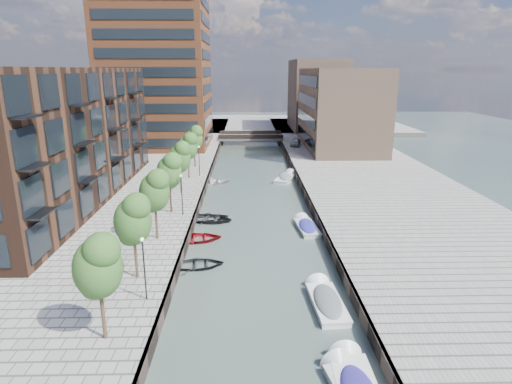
{
  "coord_description": "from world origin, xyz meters",
  "views": [
    {
      "loc": [
        -0.9,
        -16.0,
        14.82
      ],
      "look_at": [
        0.0,
        23.39,
        3.5
      ],
      "focal_mm": 30.0,
      "sensor_mm": 36.0,
      "label": 1
    }
  ],
  "objects_px": {
    "tree_3": "(169,170)",
    "motorboat_3": "(306,227)",
    "car": "(296,142)",
    "sloop_0": "(198,267)",
    "motorboat_1": "(325,300)",
    "sloop_4": "(210,220)",
    "tree_1": "(133,218)",
    "motorboat_2": "(355,384)",
    "bridge": "(251,137)",
    "sloop_1": "(209,221)",
    "tree_5": "(188,146)",
    "tree_2": "(154,190)",
    "sloop_3": "(213,184)",
    "tree_4": "(180,156)",
    "tree_6": "(194,137)",
    "sloop_2": "(197,241)",
    "motorboat_4": "(286,178)",
    "tree_0": "(97,264)"
  },
  "relations": [
    {
      "from": "sloop_3",
      "to": "sloop_4",
      "type": "bearing_deg",
      "value": 164.01
    },
    {
      "from": "sloop_4",
      "to": "sloop_3",
      "type": "bearing_deg",
      "value": -13.08
    },
    {
      "from": "bridge",
      "to": "sloop_3",
      "type": "relative_size",
      "value": 2.67
    },
    {
      "from": "tree_4",
      "to": "motorboat_1",
      "type": "distance_m",
      "value": 26.86
    },
    {
      "from": "motorboat_3",
      "to": "tree_5",
      "type": "bearing_deg",
      "value": 129.21
    },
    {
      "from": "tree_5",
      "to": "sloop_3",
      "type": "relative_size",
      "value": 1.22
    },
    {
      "from": "tree_5",
      "to": "motorboat_2",
      "type": "distance_m",
      "value": 40.2
    },
    {
      "from": "tree_3",
      "to": "sloop_2",
      "type": "bearing_deg",
      "value": -59.12
    },
    {
      "from": "tree_0",
      "to": "sloop_0",
      "type": "distance_m",
      "value": 12.38
    },
    {
      "from": "sloop_3",
      "to": "tree_3",
      "type": "bearing_deg",
      "value": 149.14
    },
    {
      "from": "tree_2",
      "to": "motorboat_4",
      "type": "height_order",
      "value": "tree_2"
    },
    {
      "from": "tree_3",
      "to": "motorboat_3",
      "type": "relative_size",
      "value": 1.17
    },
    {
      "from": "bridge",
      "to": "sloop_2",
      "type": "xyz_separation_m",
      "value": [
        -5.4,
        -52.18,
        -1.39
      ]
    },
    {
      "from": "tree_3",
      "to": "sloop_2",
      "type": "xyz_separation_m",
      "value": [
        3.1,
        -5.18,
        -5.31
      ]
    },
    {
      "from": "tree_0",
      "to": "motorboat_1",
      "type": "xyz_separation_m",
      "value": [
        12.73,
        4.91,
        -5.09
      ]
    },
    {
      "from": "motorboat_4",
      "to": "sloop_4",
      "type": "bearing_deg",
      "value": -119.53
    },
    {
      "from": "sloop_1",
      "to": "motorboat_2",
      "type": "distance_m",
      "value": 25.36
    },
    {
      "from": "tree_4",
      "to": "motorboat_3",
      "type": "bearing_deg",
      "value": -35.01
    },
    {
      "from": "tree_5",
      "to": "motorboat_3",
      "type": "relative_size",
      "value": 1.17
    },
    {
      "from": "tree_6",
      "to": "sloop_3",
      "type": "bearing_deg",
      "value": -64.24
    },
    {
      "from": "tree_6",
      "to": "car",
      "type": "height_order",
      "value": "tree_6"
    },
    {
      "from": "sloop_3",
      "to": "motorboat_2",
      "type": "relative_size",
      "value": 0.87
    },
    {
      "from": "tree_6",
      "to": "bridge",
      "type": "bearing_deg",
      "value": 71.9
    },
    {
      "from": "tree_6",
      "to": "sloop_4",
      "type": "height_order",
      "value": "tree_6"
    },
    {
      "from": "tree_1",
      "to": "motorboat_2",
      "type": "height_order",
      "value": "tree_1"
    },
    {
      "from": "sloop_4",
      "to": "tree_5",
      "type": "bearing_deg",
      "value": -0.33
    },
    {
      "from": "motorboat_1",
      "to": "sloop_4",
      "type": "bearing_deg",
      "value": 118.47
    },
    {
      "from": "tree_1",
      "to": "sloop_1",
      "type": "bearing_deg",
      "value": 75.06
    },
    {
      "from": "tree_2",
      "to": "motorboat_2",
      "type": "xyz_separation_m",
      "value": [
        12.79,
        -16.76,
        -5.2
      ]
    },
    {
      "from": "bridge",
      "to": "tree_1",
      "type": "xyz_separation_m",
      "value": [
        -8.5,
        -61.0,
        3.92
      ]
    },
    {
      "from": "motorboat_4",
      "to": "motorboat_2",
      "type": "bearing_deg",
      "value": -90.51
    },
    {
      "from": "bridge",
      "to": "sloop_1",
      "type": "relative_size",
      "value": 2.61
    },
    {
      "from": "bridge",
      "to": "tree_3",
      "type": "xyz_separation_m",
      "value": [
        -8.5,
        -47.0,
        3.92
      ]
    },
    {
      "from": "tree_5",
      "to": "motorboat_4",
      "type": "height_order",
      "value": "tree_5"
    },
    {
      "from": "tree_4",
      "to": "motorboat_3",
      "type": "height_order",
      "value": "tree_4"
    },
    {
      "from": "tree_1",
      "to": "motorboat_2",
      "type": "bearing_deg",
      "value": -37.35
    },
    {
      "from": "tree_3",
      "to": "sloop_1",
      "type": "height_order",
      "value": "tree_3"
    },
    {
      "from": "bridge",
      "to": "motorboat_1",
      "type": "distance_m",
      "value": 63.24
    },
    {
      "from": "car",
      "to": "sloop_0",
      "type": "bearing_deg",
      "value": -91.2
    },
    {
      "from": "bridge",
      "to": "sloop_0",
      "type": "height_order",
      "value": "bridge"
    },
    {
      "from": "sloop_4",
      "to": "car",
      "type": "xyz_separation_m",
      "value": [
        13.03,
        38.0,
        1.71
      ]
    },
    {
      "from": "tree_0",
      "to": "sloop_3",
      "type": "bearing_deg",
      "value": 85.02
    },
    {
      "from": "sloop_0",
      "to": "motorboat_2",
      "type": "height_order",
      "value": "motorboat_2"
    },
    {
      "from": "motorboat_2",
      "to": "motorboat_4",
      "type": "distance_m",
      "value": 40.61
    },
    {
      "from": "tree_5",
      "to": "sloop_0",
      "type": "bearing_deg",
      "value": -81.18
    },
    {
      "from": "motorboat_1",
      "to": "car",
      "type": "height_order",
      "value": "car"
    },
    {
      "from": "tree_0",
      "to": "motorboat_4",
      "type": "relative_size",
      "value": 1.01
    },
    {
      "from": "sloop_0",
      "to": "sloop_3",
      "type": "distance_m",
      "value": 25.06
    },
    {
      "from": "tree_0",
      "to": "bridge",
      "type": "bearing_deg",
      "value": 82.87
    },
    {
      "from": "tree_4",
      "to": "sloop_4",
      "type": "bearing_deg",
      "value": -60.12
    }
  ]
}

